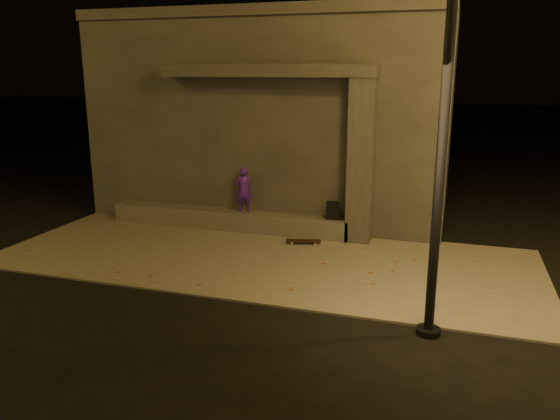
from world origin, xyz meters
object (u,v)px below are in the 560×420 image
(backpack, at_px, (333,212))
(skateboard, at_px, (303,241))
(skateboarder, at_px, (244,190))
(column, at_px, (361,162))
(street_lamp_0, at_px, (448,58))

(backpack, bearing_deg, skateboard, -136.30)
(skateboarder, xyz_separation_m, backpack, (2.19, 0.00, -0.39))
(column, distance_m, street_lamp_0, 4.97)
(skateboarder, relative_size, backpack, 2.46)
(column, relative_size, skateboarder, 3.32)
(skateboard, distance_m, street_lamp_0, 5.93)
(column, relative_size, skateboard, 4.56)
(backpack, height_order, street_lamp_0, street_lamp_0)
(column, distance_m, skateboarder, 2.90)
(column, height_order, street_lamp_0, street_lamp_0)
(skateboarder, distance_m, street_lamp_0, 6.80)
(backpack, bearing_deg, skateboarder, 172.21)
(backpack, relative_size, skateboard, 0.56)
(skateboarder, bearing_deg, street_lamp_0, 119.19)
(skateboard, bearing_deg, skateboarder, 145.29)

